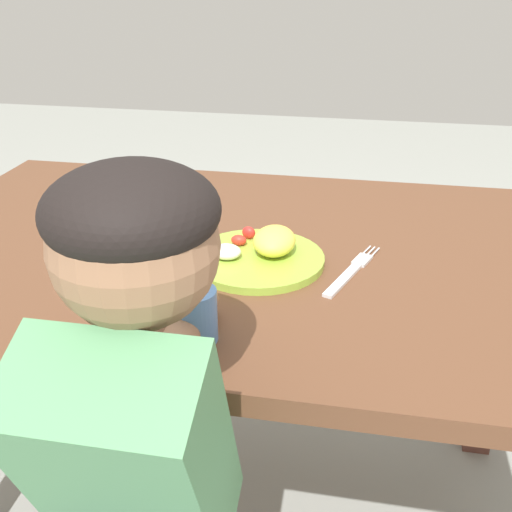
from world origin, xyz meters
TOP-DOWN VIEW (x-y plane):
  - ground_plane at (0.00, 0.00)m, footprint 8.00×8.00m
  - dining_table at (0.00, 0.00)m, footprint 1.33×0.86m
  - plate at (0.06, -0.06)m, footprint 0.24×0.24m
  - fork at (0.22, -0.07)m, footprint 0.09×0.21m
  - spoon at (-0.15, -0.07)m, footprint 0.04×0.20m
  - drinking_cup at (0.01, -0.32)m, footprint 0.07×0.07m

SIDE VIEW (x-z plane):
  - ground_plane at x=0.00m, z-range 0.00..0.00m
  - dining_table at x=0.00m, z-range 0.25..0.96m
  - fork at x=0.22m, z-range 0.70..0.71m
  - spoon at x=-0.15m, z-range 0.70..0.72m
  - plate at x=0.06m, z-range 0.69..0.75m
  - drinking_cup at x=0.01m, z-range 0.70..0.78m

